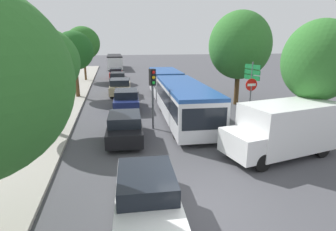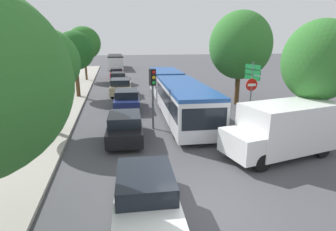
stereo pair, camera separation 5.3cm
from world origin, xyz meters
name	(u,v)px [view 1 (the left image)]	position (x,y,z in m)	size (l,w,h in m)	color
ground_plane	(206,210)	(0.00, 0.00, 0.00)	(200.00, 200.00, 0.00)	#47474C
kerb_strip_left	(74,89)	(-6.43, 22.36, 0.07)	(3.20, 54.72, 0.14)	#9E998E
articulated_bus	(174,90)	(1.99, 12.26, 1.36)	(3.38, 16.01, 2.36)	silver
city_bus_rear	(115,61)	(-1.75, 44.72, 1.45)	(2.70, 11.65, 2.50)	silver
queued_car_white	(146,193)	(-1.73, 0.19, 0.70)	(1.94, 4.05, 1.37)	white
queued_car_black	(125,127)	(-1.98, 6.40, 0.70)	(1.95, 4.08, 1.38)	black
queued_car_navy	(126,99)	(-1.52, 12.83, 0.73)	(2.04, 4.27, 1.44)	navy
queued_car_tan	(120,87)	(-1.74, 18.36, 0.78)	(2.16, 4.52, 1.53)	tan
queued_car_graphite	(118,78)	(-1.78, 24.97, 0.72)	(2.00, 4.18, 1.42)	#47474C
queued_car_red	(116,73)	(-1.84, 30.81, 0.68)	(1.90, 3.98, 1.35)	#B21E19
white_van	(284,128)	(4.61, 3.06, 1.24)	(5.28, 2.86, 2.31)	white
traffic_light	(153,86)	(-0.31, 7.84, 2.50)	(0.38, 0.40, 3.40)	#56595E
no_entry_sign	(250,95)	(5.23, 7.10, 1.88)	(0.70, 0.08, 2.82)	#56595E
direction_sign_post	(252,78)	(6.27, 8.93, 2.57)	(0.34, 1.38, 3.60)	#56595E
tree_left_mid	(43,64)	(-5.80, 8.01, 3.74)	(3.53, 3.53, 5.54)	#51381E
tree_left_far	(74,51)	(-5.51, 17.85, 4.08)	(3.27, 3.27, 5.74)	#51381E
tree_left_distant	(83,43)	(-5.73, 28.84, 4.67)	(4.14, 4.14, 6.71)	#51381E
tree_right_near	(319,61)	(6.95, 4.30, 3.94)	(3.31, 3.31, 5.84)	#51381E
tree_right_mid	(240,46)	(7.14, 12.59, 4.56)	(4.67, 4.67, 7.10)	#51381E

